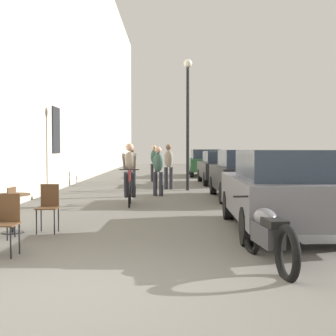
% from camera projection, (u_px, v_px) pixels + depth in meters
% --- Properties ---
extents(ground_plane, '(88.00, 88.00, 0.00)m').
position_uv_depth(ground_plane, '(81.00, 291.00, 5.09)').
color(ground_plane, '#5B5954').
extents(building_facade_left, '(0.54, 68.00, 13.16)m').
position_uv_depth(building_facade_left, '(60.00, 24.00, 18.83)').
color(building_facade_left, '#B7AD99').
rests_on(building_facade_left, ground_plane).
extents(cafe_chair_near_toward_street, '(0.40, 0.40, 0.89)m').
position_uv_depth(cafe_chair_near_toward_street, '(8.00, 220.00, 6.81)').
color(cafe_chair_near_toward_street, black).
rests_on(cafe_chair_near_toward_street, ground_plane).
extents(cafe_table_mid, '(0.64, 0.64, 0.72)m').
position_uv_depth(cafe_table_mid, '(14.00, 205.00, 8.61)').
color(cafe_table_mid, black).
rests_on(cafe_table_mid, ground_plane).
extents(cafe_chair_mid_toward_street, '(0.38, 0.38, 0.89)m').
position_uv_depth(cafe_chair_mid_toward_street, '(50.00, 204.00, 8.69)').
color(cafe_chair_mid_toward_street, black).
rests_on(cafe_chair_mid_toward_street, ground_plane).
extents(cafe_chair_mid_toward_wall, '(0.41, 0.41, 0.89)m').
position_uv_depth(cafe_chair_mid_toward_wall, '(8.00, 209.00, 8.05)').
color(cafe_chair_mid_toward_wall, black).
rests_on(cafe_chair_mid_toward_wall, ground_plane).
extents(cyclist_on_bicycle, '(0.52, 1.76, 1.74)m').
position_uv_depth(cyclist_on_bicycle, '(131.00, 176.00, 13.03)').
color(cyclist_on_bicycle, black).
rests_on(cyclist_on_bicycle, ground_plane).
extents(pedestrian_near, '(0.38, 0.29, 1.63)m').
position_uv_depth(pedestrian_near, '(160.00, 168.00, 15.42)').
color(pedestrian_near, '#26262D').
rests_on(pedestrian_near, ground_plane).
extents(pedestrian_mid, '(0.36, 0.27, 1.74)m').
position_uv_depth(pedestrian_mid, '(170.00, 164.00, 17.99)').
color(pedestrian_mid, '#26262D').
rests_on(pedestrian_mid, ground_plane).
extents(pedestrian_far, '(0.38, 0.30, 1.62)m').
position_uv_depth(pedestrian_far, '(133.00, 164.00, 20.52)').
color(pedestrian_far, '#26262D').
rests_on(pedestrian_far, ground_plane).
extents(pedestrian_furthest, '(0.37, 0.28, 1.73)m').
position_uv_depth(pedestrian_furthest, '(156.00, 161.00, 22.37)').
color(pedestrian_furthest, '#26262D').
rests_on(pedestrian_furthest, ground_plane).
extents(street_lamp, '(0.32, 0.32, 4.90)m').
position_uv_depth(street_lamp, '(189.00, 107.00, 17.48)').
color(street_lamp, black).
rests_on(street_lamp, ground_plane).
extents(parked_car_nearest, '(1.89, 4.33, 1.53)m').
position_uv_depth(parked_car_nearest, '(282.00, 189.00, 8.73)').
color(parked_car_nearest, '#595960').
rests_on(parked_car_nearest, ground_plane).
extents(parked_car_second, '(1.83, 4.29, 1.53)m').
position_uv_depth(parked_car_second, '(246.00, 174.00, 14.43)').
color(parked_car_second, black).
rests_on(parked_car_second, ground_plane).
extents(parked_car_third, '(1.81, 4.15, 1.46)m').
position_uv_depth(parked_car_third, '(222.00, 167.00, 20.77)').
color(parked_car_third, black).
rests_on(parked_car_third, ground_plane).
extents(parked_car_fourth, '(1.84, 4.32, 1.54)m').
position_uv_depth(parked_car_fourth, '(206.00, 162.00, 26.88)').
color(parked_car_fourth, '#23512D').
rests_on(parked_car_fourth, ground_plane).
extents(parked_motorcycle, '(0.62, 2.14, 0.92)m').
position_uv_depth(parked_motorcycle, '(269.00, 234.00, 6.25)').
color(parked_motorcycle, black).
rests_on(parked_motorcycle, ground_plane).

